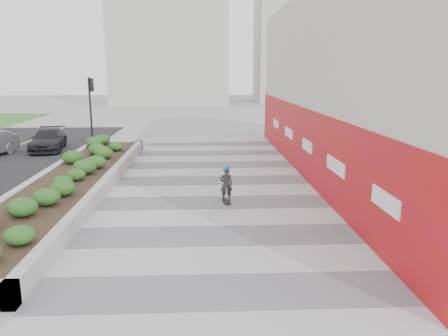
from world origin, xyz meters
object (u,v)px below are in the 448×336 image
(skateboarder, at_px, (226,184))
(traffic_signal_near, at_px, (91,101))
(car_dark, at_px, (48,140))
(planter, at_px, (72,179))

(skateboarder, bearing_deg, traffic_signal_near, 113.41)
(car_dark, bearing_deg, planter, -76.30)
(planter, xyz_separation_m, skateboarder, (5.90, -2.03, 0.26))
(traffic_signal_near, bearing_deg, skateboarder, -58.66)
(skateboarder, xyz_separation_m, car_dark, (-9.93, 11.15, -0.06))
(skateboarder, height_order, car_dark, skateboarder)
(car_dark, bearing_deg, traffic_signal_near, 20.88)
(traffic_signal_near, xyz_separation_m, car_dark, (-2.30, -1.38, -2.14))
(skateboarder, relative_size, car_dark, 0.31)
(traffic_signal_near, height_order, skateboarder, traffic_signal_near)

